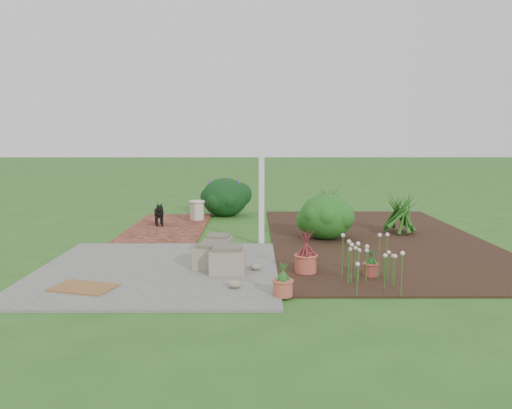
{
  "coord_description": "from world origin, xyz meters",
  "views": [
    {
      "loc": [
        0.18,
        -8.87,
        1.96
      ],
      "look_at": [
        0.2,
        0.4,
        0.7
      ],
      "focal_mm": 35.0,
      "sensor_mm": 36.0,
      "label": 1
    }
  ],
  "objects_px": {
    "stone_trough_near": "(214,257)",
    "cream_ceramic_urn": "(197,210)",
    "evergreen_shrub": "(326,216)",
    "black_dog": "(159,213)"
  },
  "relations": [
    {
      "from": "stone_trough_near",
      "to": "black_dog",
      "type": "bearing_deg",
      "value": 112.63
    },
    {
      "from": "stone_trough_near",
      "to": "cream_ceramic_urn",
      "type": "xyz_separation_m",
      "value": [
        -0.74,
        4.35,
        0.06
      ]
    },
    {
      "from": "stone_trough_near",
      "to": "black_dog",
      "type": "distance_m",
      "value": 3.83
    },
    {
      "from": "black_dog",
      "to": "cream_ceramic_urn",
      "type": "height_order",
      "value": "black_dog"
    },
    {
      "from": "stone_trough_near",
      "to": "evergreen_shrub",
      "type": "height_order",
      "value": "evergreen_shrub"
    },
    {
      "from": "stone_trough_near",
      "to": "cream_ceramic_urn",
      "type": "distance_m",
      "value": 4.41
    },
    {
      "from": "stone_trough_near",
      "to": "evergreen_shrub",
      "type": "relative_size",
      "value": 0.47
    },
    {
      "from": "cream_ceramic_urn",
      "to": "evergreen_shrub",
      "type": "relative_size",
      "value": 0.42
    },
    {
      "from": "cream_ceramic_urn",
      "to": "stone_trough_near",
      "type": "bearing_deg",
      "value": -80.3
    },
    {
      "from": "stone_trough_near",
      "to": "evergreen_shrub",
      "type": "distance_m",
      "value": 2.99
    }
  ]
}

